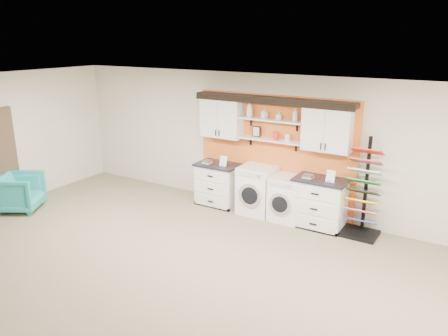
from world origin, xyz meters
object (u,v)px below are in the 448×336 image
Objects in this scene: base_cabinet_left at (218,184)px; dryer at (287,198)px; base_cabinet_right at (320,203)px; washer at (257,190)px; sample_rack at (362,206)px; armchair at (19,192)px.

base_cabinet_left reaches higher than dryer.
washer is (-1.32, -0.00, 0.01)m from base_cabinet_right.
sample_rack is at bearing 1.14° from washer.
sample_rack is 6.86m from armchair.
dryer is 0.49× the size of sample_rack.
sample_rack is (1.43, 0.04, 0.12)m from dryer.
dryer is 1.44m from sample_rack.
base_cabinet_left is at bearing -85.41° from armchair.
base_cabinet_right is at bearing -176.03° from sample_rack.
armchair is (-4.31, -2.43, -0.11)m from washer.
base_cabinet_right is (2.26, -0.00, 0.02)m from base_cabinet_left.
armchair is at bearing -144.18° from base_cabinet_left.
base_cabinet_right is at bearing -0.00° from base_cabinet_left.
dryer reaches higher than armchair.
sample_rack is at bearing -100.12° from armchair.
washer is at bearing -177.72° from sample_rack.
washer reaches higher than dryer.
washer is at bearing -91.85° from armchair.
base_cabinet_left is 0.94× the size of washer.
dryer is at bearing 0.00° from washer.
base_cabinet_right is at bearing 0.15° from washer.
dryer is (0.65, 0.00, -0.05)m from washer.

